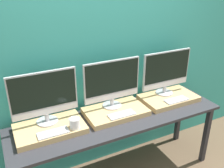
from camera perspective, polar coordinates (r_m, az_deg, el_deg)
name	(u,v)px	position (r m, az deg, el deg)	size (l,w,h in m)	color
wall_back	(102,53)	(2.53, -2.22, 7.13)	(8.00, 0.04, 2.60)	teal
workbench	(119,124)	(2.51, 1.51, -9.02)	(2.12, 0.59, 0.75)	#2D2D33
wooden_riser_left	(50,129)	(2.32, -14.00, -9.88)	(0.61, 0.37, 0.05)	tan
monitor_left	(44,96)	(2.24, -15.22, -2.66)	(0.59, 0.19, 0.49)	#B2B2B7
keyboard_left	(53,133)	(2.20, -13.31, -10.81)	(0.26, 0.11, 0.01)	silver
mug	(75,123)	(2.21, -8.54, -8.85)	(0.09, 0.09, 0.09)	white
wooden_riser_center	(116,112)	(2.50, 0.83, -6.34)	(0.61, 0.37, 0.05)	tan
monitor_center	(112,82)	(2.43, 0.02, 0.42)	(0.59, 0.19, 0.49)	#B2B2B7
keyboard_center	(122,115)	(2.39, 2.22, -6.99)	(0.26, 0.11, 0.01)	silver
wooden_riser_right	(168,98)	(2.83, 12.78, -3.13)	(0.61, 0.37, 0.05)	tan
monitor_right	(166,71)	(2.77, 12.32, 2.89)	(0.59, 0.19, 0.49)	#B2B2B7
keyboard_right	(176,100)	(2.73, 14.46, -3.55)	(0.26, 0.11, 0.01)	silver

